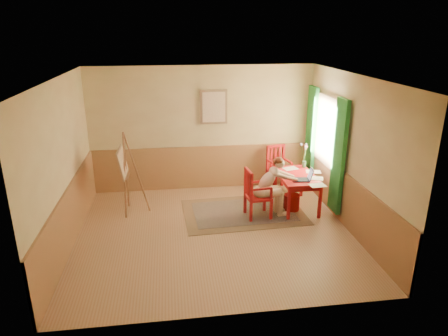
{
  "coord_description": "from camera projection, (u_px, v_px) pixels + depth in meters",
  "views": [
    {
      "loc": [
        -0.72,
        -6.52,
        3.55
      ],
      "look_at": [
        0.25,
        0.55,
        1.05
      ],
      "focal_mm": 32.2,
      "sensor_mm": 36.0,
      "label": 1
    }
  ],
  "objects": [
    {
      "name": "vase",
      "position": [
        304.0,
        156.0,
        8.54
      ],
      "size": [
        0.18,
        0.26,
        0.52
      ],
      "color": "#3F724C",
      "rests_on": "table"
    },
    {
      "name": "rug",
      "position": [
        243.0,
        212.0,
        8.16
      ],
      "size": [
        2.47,
        1.71,
        0.02
      ],
      "color": "#8C7251",
      "rests_on": "room"
    },
    {
      "name": "window",
      "position": [
        325.0,
        141.0,
        8.26
      ],
      "size": [
        0.12,
        2.01,
        2.2
      ],
      "color": "white",
      "rests_on": "room"
    },
    {
      "name": "papers",
      "position": [
        309.0,
        176.0,
        8.11
      ],
      "size": [
        0.76,
        1.27,
        0.0
      ],
      "color": "white",
      "rests_on": "table"
    },
    {
      "name": "chair_back",
      "position": [
        278.0,
        168.0,
        9.18
      ],
      "size": [
        0.54,
        0.56,
        1.03
      ],
      "color": "red",
      "rests_on": "room"
    },
    {
      "name": "chair_left",
      "position": [
        256.0,
        194.0,
        7.8
      ],
      "size": [
        0.5,
        0.48,
        1.0
      ],
      "color": "red",
      "rests_on": "room"
    },
    {
      "name": "figure",
      "position": [
        271.0,
        184.0,
        7.81
      ],
      "size": [
        0.91,
        0.43,
        1.21
      ],
      "color": "beige",
      "rests_on": "room"
    },
    {
      "name": "table",
      "position": [
        297.0,
        179.0,
        8.19
      ],
      "size": [
        0.72,
        1.2,
        0.72
      ],
      "color": "red",
      "rests_on": "room"
    },
    {
      "name": "easel",
      "position": [
        124.0,
        166.0,
        7.86
      ],
      "size": [
        0.56,
        0.74,
        1.68
      ],
      "color": "brown",
      "rests_on": "room"
    },
    {
      "name": "wall_portrait",
      "position": [
        214.0,
        107.0,
        8.83
      ],
      "size": [
        0.6,
        0.05,
        0.76
      ],
      "color": "#8B6A4E",
      "rests_on": "room"
    },
    {
      "name": "room",
      "position": [
        214.0,
        160.0,
        6.9
      ],
      "size": [
        5.04,
        4.54,
        2.84
      ],
      "color": "tan",
      "rests_on": "ground"
    },
    {
      "name": "wastebasket",
      "position": [
        292.0,
        202.0,
        8.21
      ],
      "size": [
        0.39,
        0.39,
        0.34
      ],
      "primitive_type": "cylinder",
      "rotation": [
        0.0,
        0.0,
        -0.29
      ],
      "color": "#A00F0E",
      "rests_on": "room"
    },
    {
      "name": "wainscot",
      "position": [
        210.0,
        191.0,
        7.94
      ],
      "size": [
        5.0,
        4.5,
        1.0
      ],
      "color": "#A57147",
      "rests_on": "room"
    },
    {
      "name": "laptop",
      "position": [
        304.0,
        178.0,
        7.86
      ],
      "size": [
        0.42,
        0.28,
        0.24
      ],
      "color": "#1E2338",
      "rests_on": "table"
    }
  ]
}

